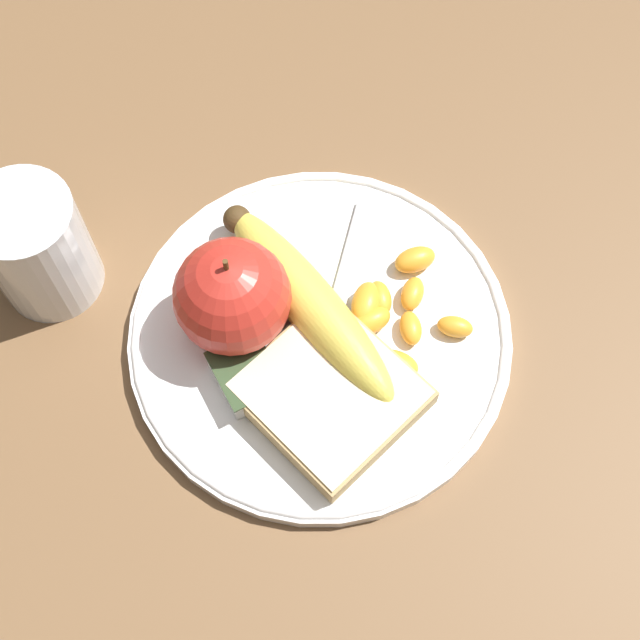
{
  "coord_description": "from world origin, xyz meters",
  "views": [
    {
      "loc": [
        0.23,
        -0.12,
        0.59
      ],
      "look_at": [
        0.0,
        0.0,
        0.03
      ],
      "focal_mm": 50.0,
      "sensor_mm": 36.0,
      "label": 1
    }
  ],
  "objects_px": {
    "banana": "(305,302)",
    "fork": "(334,318)",
    "jam_packet": "(246,375)",
    "bread_slice": "(330,394)",
    "juice_glass": "(38,249)",
    "apple": "(232,297)",
    "plate": "(320,334)"
  },
  "relations": [
    {
      "from": "apple",
      "to": "banana",
      "type": "height_order",
      "value": "apple"
    },
    {
      "from": "bread_slice",
      "to": "jam_packet",
      "type": "height_order",
      "value": "same"
    },
    {
      "from": "juice_glass",
      "to": "plate",
      "type": "bearing_deg",
      "value": 47.83
    },
    {
      "from": "plate",
      "to": "apple",
      "type": "distance_m",
      "value": 0.07
    },
    {
      "from": "plate",
      "to": "banana",
      "type": "relative_size",
      "value": 1.44
    },
    {
      "from": "banana",
      "to": "jam_packet",
      "type": "height_order",
      "value": "banana"
    },
    {
      "from": "plate",
      "to": "banana",
      "type": "distance_m",
      "value": 0.03
    },
    {
      "from": "jam_packet",
      "to": "fork",
      "type": "bearing_deg",
      "value": 99.79
    },
    {
      "from": "plate",
      "to": "juice_glass",
      "type": "bearing_deg",
      "value": -132.17
    },
    {
      "from": "banana",
      "to": "fork",
      "type": "relative_size",
      "value": 1.4
    },
    {
      "from": "plate",
      "to": "jam_packet",
      "type": "bearing_deg",
      "value": -81.84
    },
    {
      "from": "apple",
      "to": "banana",
      "type": "bearing_deg",
      "value": 69.69
    },
    {
      "from": "jam_packet",
      "to": "bread_slice",
      "type": "bearing_deg",
      "value": 48.29
    },
    {
      "from": "apple",
      "to": "juice_glass",
      "type": "bearing_deg",
      "value": -134.84
    },
    {
      "from": "banana",
      "to": "bread_slice",
      "type": "relative_size",
      "value": 1.47
    },
    {
      "from": "juice_glass",
      "to": "banana",
      "type": "distance_m",
      "value": 0.19
    },
    {
      "from": "bread_slice",
      "to": "jam_packet",
      "type": "relative_size",
      "value": 2.68
    },
    {
      "from": "fork",
      "to": "jam_packet",
      "type": "bearing_deg",
      "value": -37.96
    },
    {
      "from": "juice_glass",
      "to": "apple",
      "type": "distance_m",
      "value": 0.15
    },
    {
      "from": "banana",
      "to": "jam_packet",
      "type": "xyz_separation_m",
      "value": [
        0.03,
        -0.06,
        -0.01
      ]
    },
    {
      "from": "apple",
      "to": "banana",
      "type": "xyz_separation_m",
      "value": [
        0.02,
        0.05,
        -0.02
      ]
    },
    {
      "from": "banana",
      "to": "jam_packet",
      "type": "distance_m",
      "value": 0.07
    },
    {
      "from": "fork",
      "to": "apple",
      "type": "bearing_deg",
      "value": -73.89
    },
    {
      "from": "fork",
      "to": "plate",
      "type": "bearing_deg",
      "value": -30.94
    },
    {
      "from": "banana",
      "to": "fork",
      "type": "height_order",
      "value": "banana"
    },
    {
      "from": "bread_slice",
      "to": "fork",
      "type": "distance_m",
      "value": 0.06
    },
    {
      "from": "jam_packet",
      "to": "banana",
      "type": "bearing_deg",
      "value": 114.22
    },
    {
      "from": "apple",
      "to": "bread_slice",
      "type": "height_order",
      "value": "apple"
    },
    {
      "from": "bread_slice",
      "to": "fork",
      "type": "xyz_separation_m",
      "value": [
        -0.05,
        0.03,
        -0.01
      ]
    },
    {
      "from": "apple",
      "to": "fork",
      "type": "height_order",
      "value": "apple"
    },
    {
      "from": "banana",
      "to": "bread_slice",
      "type": "xyz_separation_m",
      "value": [
        0.07,
        -0.02,
        -0.01
      ]
    },
    {
      "from": "juice_glass",
      "to": "fork",
      "type": "relative_size",
      "value": 0.7
    }
  ]
}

